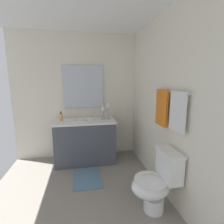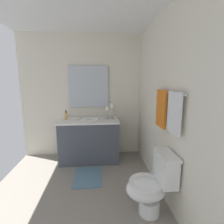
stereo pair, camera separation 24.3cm
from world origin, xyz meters
TOP-DOWN VIEW (x-y plane):
  - floor at (0.00, 0.00)m, footprint 2.96×2.42m
  - wall_back at (0.00, 1.21)m, footprint 2.96×0.04m
  - wall_left at (-1.48, 0.00)m, footprint 0.04×2.42m
  - vanity_cabinet at (-1.16, 0.14)m, footprint 0.58×1.14m
  - sink_basin at (-1.16, 0.14)m, footprint 0.40×0.40m
  - mirror at (-1.44, 0.14)m, footprint 0.02×0.79m
  - candle_holder_tall at (-1.19, 0.59)m, footprint 0.09×0.09m
  - candle_holder_short at (-1.21, 0.49)m, footprint 0.09×0.09m
  - soap_bottle at (-1.18, -0.29)m, footprint 0.06×0.06m
  - toilet at (0.28, 0.93)m, footprint 0.39×0.54m
  - towel_bar at (0.11, 1.15)m, footprint 0.74×0.02m
  - towel_near_vanity at (-0.08, 1.13)m, footprint 0.28×0.03m
  - towel_center at (0.29, 1.13)m, footprint 0.28×0.03m
  - bath_mat at (-0.53, 0.14)m, footprint 0.60×0.44m

SIDE VIEW (x-z plane):
  - floor at x=0.00m, z-range -0.02..0.00m
  - bath_mat at x=-0.53m, z-range 0.00..0.02m
  - toilet at x=0.28m, z-range -0.01..0.74m
  - vanity_cabinet at x=-1.16m, z-range 0.00..0.82m
  - sink_basin at x=-1.16m, z-range 0.65..0.90m
  - soap_bottle at x=-1.18m, z-range 0.80..0.98m
  - candle_holder_short at x=-1.21m, z-range 0.82..1.06m
  - candle_holder_tall at x=-1.19m, z-range 0.82..1.13m
  - towel_near_vanity at x=-0.08m, z-range 0.96..1.44m
  - towel_center at x=0.29m, z-range 0.99..1.44m
  - wall_back at x=0.00m, z-range 0.00..2.45m
  - wall_left at x=-1.48m, z-range 0.00..2.45m
  - towel_bar at x=0.11m, z-range 1.41..1.43m
  - mirror at x=-1.44m, z-range 1.01..1.84m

